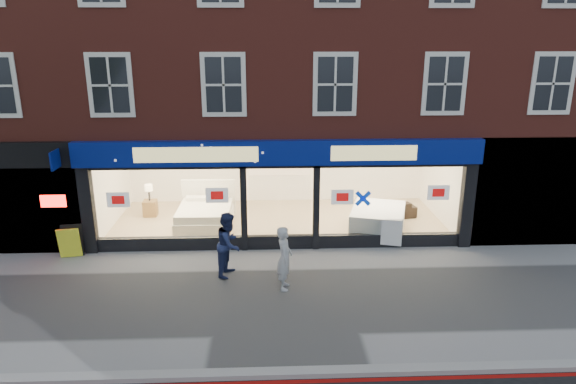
{
  "coord_description": "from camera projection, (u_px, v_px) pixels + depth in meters",
  "views": [
    {
      "loc": [
        -0.35,
        -11.03,
        6.09
      ],
      "look_at": [
        0.21,
        2.5,
        1.92
      ],
      "focal_mm": 32.0,
      "sensor_mm": 36.0,
      "label": 1
    }
  ],
  "objects": [
    {
      "name": "ground",
      "position": [
        284.0,
        299.0,
        12.34
      ],
      "size": [
        120.0,
        120.0,
        0.0
      ],
      "primitive_type": "plane",
      "color": "gray",
      "rests_on": "ground"
    },
    {
      "name": "mattress_stack",
      "position": [
        378.0,
        220.0,
        16.13
      ],
      "size": [
        2.09,
        2.37,
        0.79
      ],
      "rotation": [
        0.0,
        0.0,
        -0.29
      ],
      "color": "silver",
      "rests_on": "showroom_floor"
    },
    {
      "name": "showroom_floor",
      "position": [
        279.0,
        221.0,
        17.34
      ],
      "size": [
        11.0,
        4.5,
        0.1
      ],
      "primitive_type": "cube",
      "color": "tan",
      "rests_on": "ground"
    },
    {
      "name": "pedestrian_blue",
      "position": [
        229.0,
        244.0,
        13.37
      ],
      "size": [
        0.86,
        0.98,
        1.72
      ],
      "primitive_type": "imported",
      "rotation": [
        0.0,
        0.0,
        1.29
      ],
      "color": "#1A234B",
      "rests_on": "ground"
    },
    {
      "name": "building",
      "position": [
        276.0,
        16.0,
        16.99
      ],
      "size": [
        19.0,
        8.26,
        10.3
      ],
      "color": "maroon",
      "rests_on": "ground"
    },
    {
      "name": "bedside_table",
      "position": [
        150.0,
        208.0,
        17.63
      ],
      "size": [
        0.46,
        0.46,
        0.55
      ],
      "primitive_type": "cube",
      "rotation": [
        0.0,
        0.0,
        0.02
      ],
      "color": "brown",
      "rests_on": "showroom_floor"
    },
    {
      "name": "pedestrian_grey",
      "position": [
        284.0,
        258.0,
        12.64
      ],
      "size": [
        0.43,
        0.62,
        1.63
      ],
      "primitive_type": "imported",
      "rotation": [
        0.0,
        0.0,
        1.5
      ],
      "color": "#ABADB2",
      "rests_on": "ground"
    },
    {
      "name": "display_bed",
      "position": [
        205.0,
        213.0,
        16.89
      ],
      "size": [
        1.84,
        2.21,
        1.23
      ],
      "rotation": [
        0.0,
        0.0,
        -0.02
      ],
      "color": "white",
      "rests_on": "showroom_floor"
    },
    {
      "name": "a_board",
      "position": [
        71.0,
        242.0,
        14.54
      ],
      "size": [
        0.66,
        0.49,
        0.93
      ],
      "primitive_type": "cube",
      "rotation": [
        0.0,
        0.0,
        0.17
      ],
      "color": "yellow",
      "rests_on": "ground"
    },
    {
      "name": "kerb_line",
      "position": [
        289.0,
        382.0,
        9.38
      ],
      "size": [
        60.0,
        0.1,
        0.01
      ],
      "primitive_type": "cube",
      "color": "#8C0A07",
      "rests_on": "ground"
    },
    {
      "name": "kerb_stone",
      "position": [
        289.0,
        373.0,
        9.55
      ],
      "size": [
        60.0,
        0.25,
        0.12
      ],
      "primitive_type": "cube",
      "color": "gray",
      "rests_on": "ground"
    },
    {
      "name": "sofa",
      "position": [
        387.0,
        209.0,
        17.48
      ],
      "size": [
        2.04,
        1.16,
        0.56
      ],
      "primitive_type": "imported",
      "rotation": [
        0.0,
        0.0,
        3.37
      ],
      "color": "black",
      "rests_on": "showroom_floor"
    }
  ]
}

